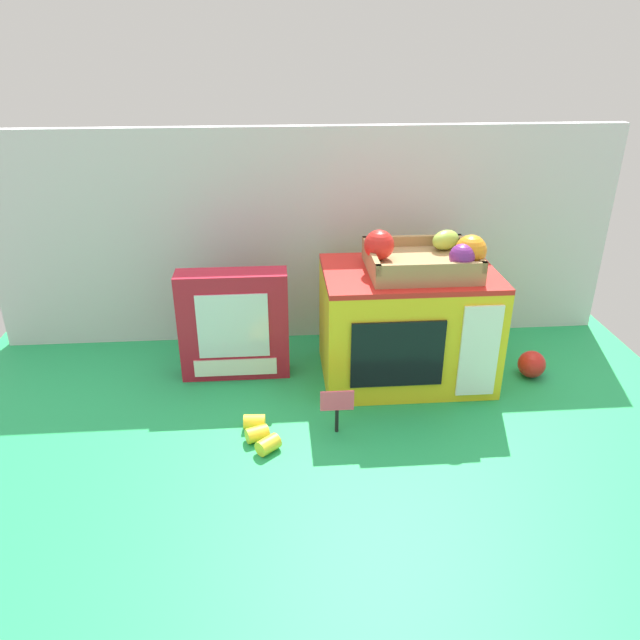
# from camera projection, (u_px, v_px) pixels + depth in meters

# --- Properties ---
(ground_plane) EXTENTS (1.70, 1.70, 0.00)m
(ground_plane) POSITION_uv_depth(u_px,v_px,m) (314.00, 375.00, 1.50)
(ground_plane) COLOR #219E54
(ground_plane) RESTS_ON ground
(display_back_panel) EXTENTS (1.61, 0.03, 0.56)m
(display_back_panel) POSITION_uv_depth(u_px,v_px,m) (307.00, 237.00, 1.59)
(display_back_panel) COLOR silver
(display_back_panel) RESTS_ON ground
(toy_microwave) EXTENTS (0.39, 0.27, 0.27)m
(toy_microwave) POSITION_uv_depth(u_px,v_px,m) (407.00, 325.00, 1.44)
(toy_microwave) COLOR yellow
(toy_microwave) RESTS_ON ground
(food_groups_crate) EXTENTS (0.26, 0.20, 0.10)m
(food_groups_crate) POSITION_uv_depth(u_px,v_px,m) (426.00, 258.00, 1.36)
(food_groups_crate) COLOR #A37F51
(food_groups_crate) RESTS_ON toy_microwave
(cookie_set_box) EXTENTS (0.26, 0.08, 0.27)m
(cookie_set_box) POSITION_uv_depth(u_px,v_px,m) (234.00, 325.00, 1.45)
(cookie_set_box) COLOR #B2192D
(cookie_set_box) RESTS_ON ground
(price_sign) EXTENTS (0.07, 0.01, 0.10)m
(price_sign) POSITION_uv_depth(u_px,v_px,m) (337.00, 405.00, 1.26)
(price_sign) COLOR black
(price_sign) RESTS_ON ground
(loose_toy_banana) EXTENTS (0.08, 0.13, 0.03)m
(loose_toy_banana) POSITION_uv_depth(u_px,v_px,m) (260.00, 433.00, 1.25)
(loose_toy_banana) COLOR yellow
(loose_toy_banana) RESTS_ON ground
(loose_toy_apple) EXTENTS (0.07, 0.07, 0.07)m
(loose_toy_apple) POSITION_uv_depth(u_px,v_px,m) (532.00, 364.00, 1.48)
(loose_toy_apple) COLOR red
(loose_toy_apple) RESTS_ON ground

